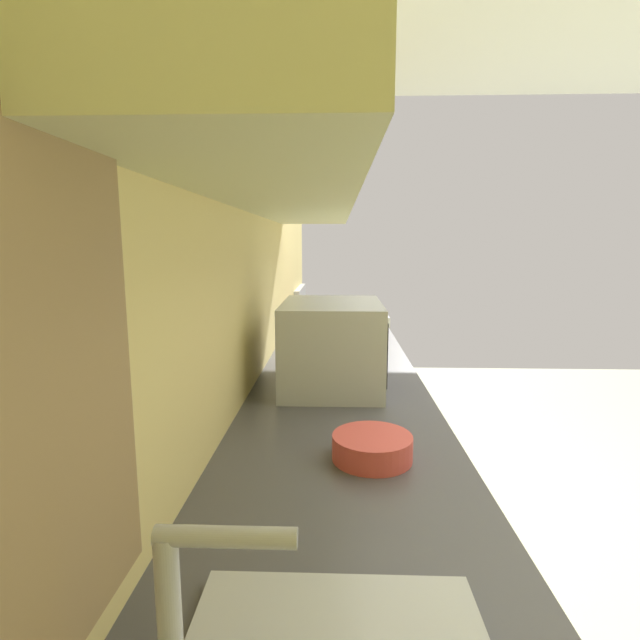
{
  "coord_description": "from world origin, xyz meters",
  "views": [
    {
      "loc": [
        -1.9,
        1.16,
        1.41
      ],
      "look_at": [
        -0.45,
        1.21,
        1.17
      ],
      "focal_mm": 26.74,
      "sensor_mm": 36.0,
      "label": 1
    }
  ],
  "objects_px": {
    "oven_range": "(341,366)",
    "microwave": "(332,345)",
    "bowl": "(372,446)",
    "kettle": "(351,315)"
  },
  "relations": [
    {
      "from": "oven_range",
      "to": "kettle",
      "type": "bearing_deg",
      "value": -176.13
    },
    {
      "from": "oven_range",
      "to": "bowl",
      "type": "bearing_deg",
      "value": -178.83
    },
    {
      "from": "oven_range",
      "to": "bowl",
      "type": "xyz_separation_m",
      "value": [
        -2.55,
        -0.05,
        0.47
      ]
    },
    {
      "from": "bowl",
      "to": "microwave",
      "type": "bearing_deg",
      "value": 9.69
    },
    {
      "from": "oven_range",
      "to": "microwave",
      "type": "relative_size",
      "value": 2.36
    },
    {
      "from": "oven_range",
      "to": "bowl",
      "type": "relative_size",
      "value": 5.62
    },
    {
      "from": "oven_range",
      "to": "microwave",
      "type": "height_order",
      "value": "microwave"
    },
    {
      "from": "kettle",
      "to": "microwave",
      "type": "bearing_deg",
      "value": 175.13
    },
    {
      "from": "bowl",
      "to": "kettle",
      "type": "relative_size",
      "value": 0.99
    },
    {
      "from": "bowl",
      "to": "kettle",
      "type": "bearing_deg",
      "value": 0.0
    }
  ]
}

